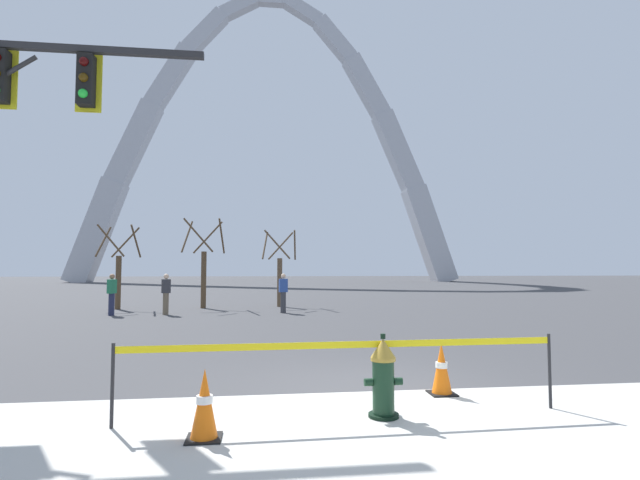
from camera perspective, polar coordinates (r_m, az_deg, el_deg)
ground_plane at (r=7.38m, az=5.26°, el=-17.29°), size 240.00×240.00×0.00m
fire_hydrant at (r=6.04m, az=7.46°, el=-15.84°), size 0.46×0.48×0.99m
caution_tape_barrier at (r=5.93m, az=3.04°, el=-14.29°), size 5.31×0.15×0.94m
traffic_cone_by_hydrant at (r=5.42m, az=-13.50°, el=-18.41°), size 0.36×0.36×0.73m
traffic_cone_mid_sidewalk at (r=7.24m, az=14.17°, el=-14.56°), size 0.36×0.36×0.73m
monument_arch at (r=71.20m, az=-5.88°, el=10.42°), size 55.02×3.12×42.77m
tree_far_left at (r=23.26m, az=-22.71°, el=-3.49°), size 1.73×1.74×3.72m
tree_left_mid at (r=22.73m, az=-13.58°, el=-3.30°), size 1.87×1.88×4.06m
tree_center_left at (r=23.05m, az=-4.79°, el=-3.88°), size 1.67×1.68×3.61m
pedestrian_walking_left at (r=20.25m, az=-23.39°, el=-5.88°), size 0.31×0.39×1.59m
pedestrian_standing_center at (r=19.86m, az=-17.74°, el=-6.06°), size 0.38×0.28×1.59m
pedestrian_walking_right at (r=19.77m, az=-4.36°, el=-6.23°), size 0.36×0.24×1.59m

